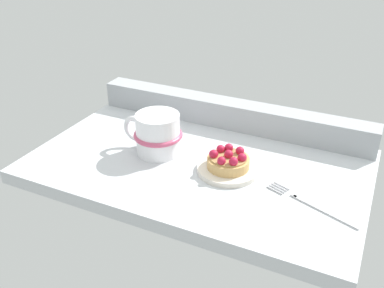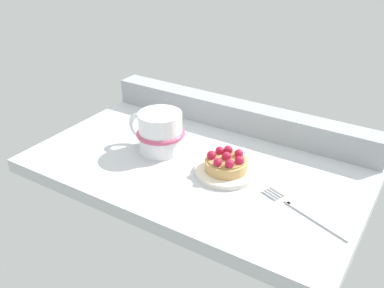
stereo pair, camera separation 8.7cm
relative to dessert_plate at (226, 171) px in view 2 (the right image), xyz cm
name	(u,v)px [view 2 (the right image)]	position (x,y,z in cm)	size (l,w,h in cm)	color
ground_plane	(199,166)	(-7.14, 1.35, -1.92)	(68.71, 42.21, 2.88)	silver
window_rail_back	(239,116)	(-7.14, 19.68, 2.64)	(67.34, 5.55, 6.25)	#9EA3A8
dessert_plate	(226,171)	(0.00, 0.00, 0.00)	(12.38, 12.38, 1.03)	silver
raspberry_tart	(226,162)	(0.00, -0.01, 2.07)	(8.45, 8.45, 3.84)	tan
coffee_mug	(160,132)	(-16.56, 0.78, 3.94)	(13.79, 10.46, 8.90)	white
dessert_fork	(303,212)	(17.37, -4.19, -0.18)	(17.49, 7.87, 0.60)	#B7B7BC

